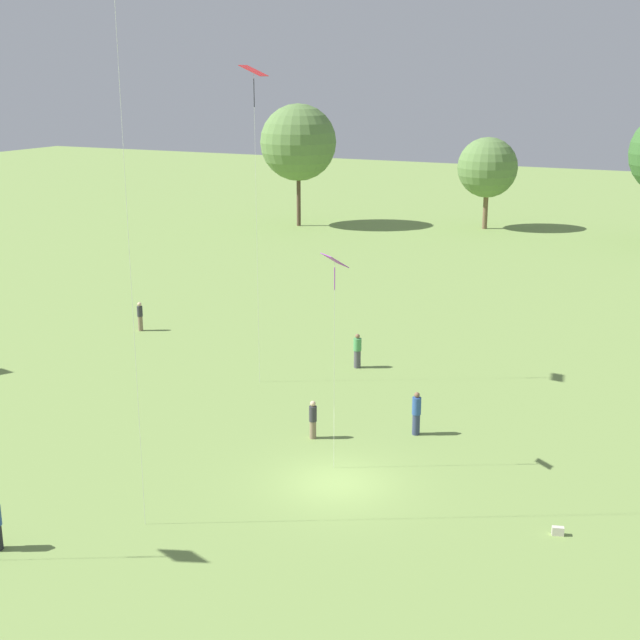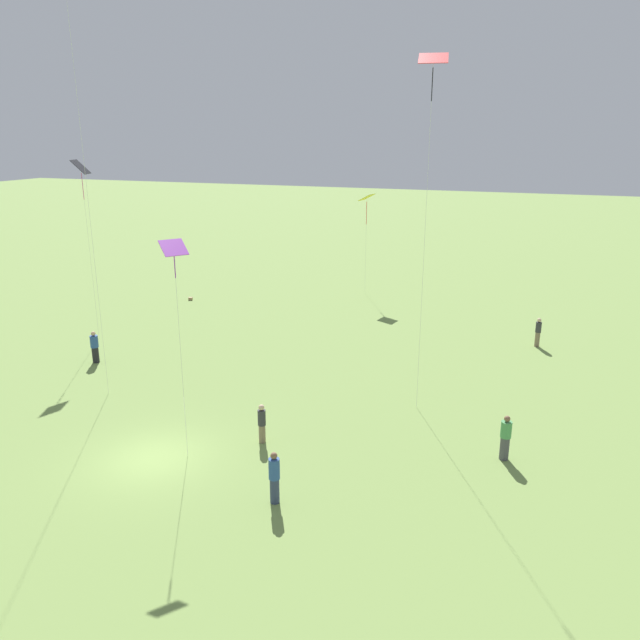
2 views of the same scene
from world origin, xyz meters
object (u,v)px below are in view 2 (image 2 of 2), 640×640
object	(u,v)px
person_1	(505,438)
kite_6	(367,200)
kite_0	(433,71)
picnic_bag_2	(190,299)
person_0	(95,347)
person_5	(274,478)
kite_1	(81,172)
person_3	(538,332)
person_4	(262,423)
kite_3	(174,255)

from	to	relation	value
person_1	kite_6	bearing A→B (deg)	-15.28
kite_0	picnic_bag_2	world-z (taller)	kite_0
person_0	kite_6	bearing A→B (deg)	-139.26
person_5	kite_0	xyz separation A→B (m)	(-9.33, 2.96, 13.55)
person_5	kite_6	xyz separation A→B (m)	(-28.95, -5.30, 6.31)
kite_1	person_1	bearing A→B (deg)	-81.01
person_0	kite_1	world-z (taller)	kite_1
person_3	kite_0	xyz separation A→B (m)	(10.93, -4.92, 13.62)
person_4	person_5	bearing A→B (deg)	-139.31
kite_1	person_5	bearing A→B (deg)	-101.33
kite_0	picnic_bag_2	size ratio (longest dim) A/B	42.75
person_0	person_1	xyz separation A→B (m)	(3.18, 22.03, 0.03)
person_5	kite_0	distance (m)	16.71
person_1	kite_1	distance (m)	27.12
person_3	person_4	xyz separation A→B (m)	(16.47, -10.15, -0.04)
picnic_bag_2	kite_1	bearing A→B (deg)	-2.44
person_0	kite_3	bearing A→B (deg)	121.43
person_4	kite_1	world-z (taller)	kite_1
person_1	kite_6	world-z (taller)	kite_6
kite_3	person_3	bearing A→B (deg)	48.56
kite_0	person_0	bearing A→B (deg)	-143.55
kite_0	kite_6	xyz separation A→B (m)	(-19.62, -8.26, -7.24)
person_4	picnic_bag_2	size ratio (longest dim) A/B	4.69
person_0	kite_1	size ratio (longest dim) A/B	0.17
person_3	picnic_bag_2	distance (m)	25.09
person_4	person_5	distance (m)	4.42
person_3	picnic_bag_2	xyz separation A→B (m)	(-2.11, -24.99, -0.79)
person_3	kite_3	size ratio (longest dim) A/B	0.21
person_5	kite_3	bearing A→B (deg)	44.69
kite_3	kite_6	size ratio (longest dim) A/B	1.10
person_3	kite_0	size ratio (longest dim) A/B	0.11
person_0	picnic_bag_2	world-z (taller)	person_0
person_0	person_3	distance (m)	25.41
kite_0	kite_3	size ratio (longest dim) A/B	1.79
kite_0	kite_1	size ratio (longest dim) A/B	1.43
picnic_bag_2	person_5	bearing A→B (deg)	37.41
person_5	kite_6	bearing A→B (deg)	-13.84
person_0	person_1	world-z (taller)	person_1
person_0	picnic_bag_2	distance (m)	13.58
person_0	kite_3	world-z (taller)	kite_3
person_0	person_5	size ratio (longest dim) A/B	0.93
picnic_bag_2	kite_6	bearing A→B (deg)	119.11
kite_1	person_0	bearing A→B (deg)	-118.71
person_1	picnic_bag_2	xyz separation A→B (m)	(-16.56, -24.25, -0.81)
person_0	person_5	world-z (taller)	person_5
person_0	kite_0	world-z (taller)	kite_0
kite_1	picnic_bag_2	xyz separation A→B (m)	(-9.89, 0.42, -9.90)
person_3	kite_3	distance (m)	23.40
kite_1	picnic_bag_2	size ratio (longest dim) A/B	30.00
kite_6	person_0	bearing A→B (deg)	30.33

